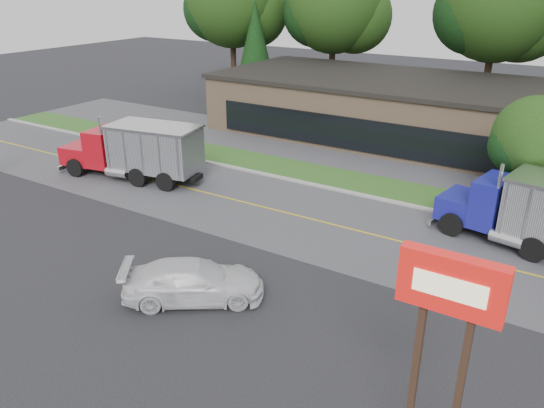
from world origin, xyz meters
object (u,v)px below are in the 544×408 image
(dump_truck_red, at_px, (138,150))
(rally_car, at_px, (194,281))
(bilo_sign, at_px, (433,407))
(dump_truck_blue, at_px, (534,211))

(dump_truck_red, xyz_separation_m, rally_car, (11.11, -8.34, -1.05))
(bilo_sign, distance_m, dump_truck_red, 23.58)
(bilo_sign, height_order, dump_truck_blue, bilo_sign)
(bilo_sign, distance_m, dump_truck_blue, 13.97)
(dump_truck_red, bearing_deg, bilo_sign, 141.44)
(bilo_sign, relative_size, rally_car, 1.14)
(dump_truck_blue, height_order, rally_car, dump_truck_blue)
(dump_truck_blue, xyz_separation_m, rally_car, (-9.96, -11.06, -1.05))
(dump_truck_red, height_order, dump_truck_blue, same)
(dump_truck_red, distance_m, rally_car, 13.93)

